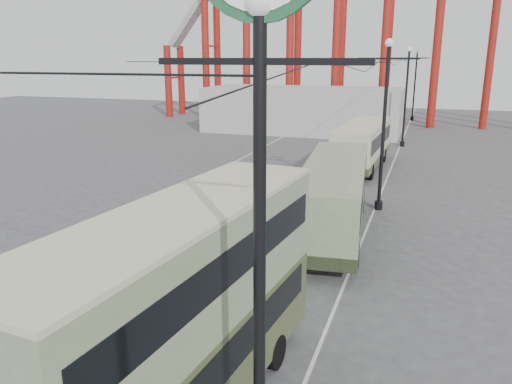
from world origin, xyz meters
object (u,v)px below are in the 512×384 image
at_px(lamp_post_near, 260,93).
at_px(pedestrian, 233,214).
at_px(single_decker_green, 334,194).
at_px(single_decker_cream, 363,144).
at_px(double_decker_bus, 184,307).

xyz_separation_m(lamp_post_near, pedestrian, (-6.57, 15.15, -7.05)).
height_order(lamp_post_near, single_decker_green, lamp_post_near).
bearing_deg(single_decker_cream, double_decker_bus, -88.01).
relative_size(lamp_post_near, double_decker_bus, 1.08).
height_order(lamp_post_near, single_decker_cream, lamp_post_near).
bearing_deg(single_decker_green, double_decker_bus, -99.06).
relative_size(single_decker_green, single_decker_cream, 1.12).
xyz_separation_m(lamp_post_near, single_decker_cream, (-2.39, 31.70, -5.91)).
bearing_deg(lamp_post_near, double_decker_bus, 139.90).
bearing_deg(single_decker_green, pedestrian, -172.25).
bearing_deg(single_decker_green, single_decker_cream, 86.44).
height_order(lamp_post_near, pedestrian, lamp_post_near).
relative_size(double_decker_bus, single_decker_green, 0.80).
bearing_deg(single_decker_cream, lamp_post_near, -83.46).
relative_size(lamp_post_near, single_decker_cream, 0.96).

